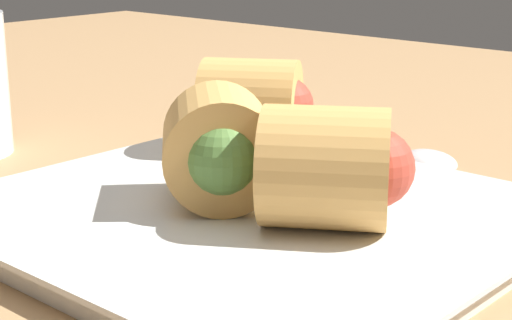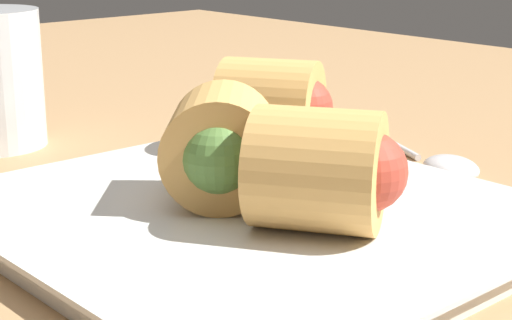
{
  "view_description": "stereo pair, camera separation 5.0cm",
  "coord_description": "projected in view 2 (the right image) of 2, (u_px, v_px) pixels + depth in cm",
  "views": [
    {
      "loc": [
        -32.89,
        32.16,
        18.24
      ],
      "look_at": [
        -3.92,
        -0.37,
        5.93
      ],
      "focal_mm": 60.0,
      "sensor_mm": 36.0,
      "label": 1
    },
    {
      "loc": [
        -36.43,
        28.62,
        18.24
      ],
      "look_at": [
        -3.92,
        -0.37,
        5.93
      ],
      "focal_mm": 60.0,
      "sensor_mm": 36.0,
      "label": 2
    }
  ],
  "objects": [
    {
      "name": "table_surface",
      "position": [
        206.0,
        230.0,
        0.49
      ],
      "size": [
        180.0,
        140.0,
        2.0
      ],
      "color": "#A87F54",
      "rests_on": "ground"
    },
    {
      "name": "serving_plate",
      "position": [
        256.0,
        216.0,
        0.46
      ],
      "size": [
        28.85,
        26.42,
        1.5
      ],
      "color": "silver",
      "rests_on": "table_surface"
    },
    {
      "name": "roll_front_right",
      "position": [
        277.0,
        106.0,
        0.56
      ],
      "size": [
        8.42,
        8.38,
        6.06
      ],
      "color": "#DBA356",
      "rests_on": "serving_plate"
    },
    {
      "name": "roll_back_left",
      "position": [
        220.0,
        148.0,
        0.45
      ],
      "size": [
        8.65,
        8.64,
        6.06
      ],
      "color": "#DBA356",
      "rests_on": "serving_plate"
    },
    {
      "name": "spoon",
      "position": [
        444.0,
        165.0,
        0.56
      ],
      "size": [
        15.79,
        8.62,
        1.5
      ],
      "color": "silver",
      "rests_on": "table_surface"
    },
    {
      "name": "roll_front_left",
      "position": [
        332.0,
        169.0,
        0.42
      ],
      "size": [
        8.46,
        8.43,
        6.06
      ],
      "color": "#DBA356",
      "rests_on": "serving_plate"
    }
  ]
}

